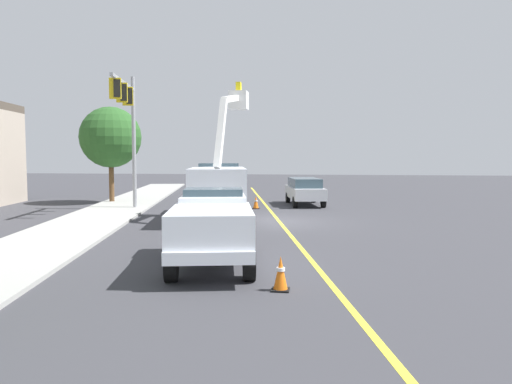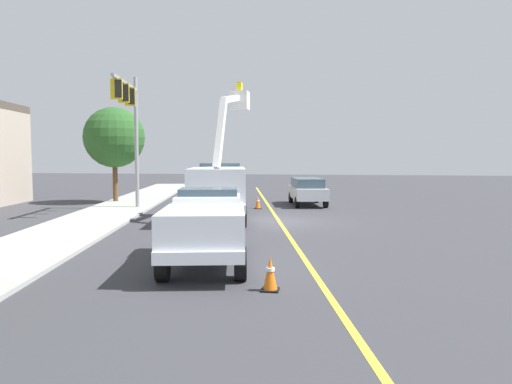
% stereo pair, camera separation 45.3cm
% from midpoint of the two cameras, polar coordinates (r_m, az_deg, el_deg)
% --- Properties ---
extents(ground, '(120.00, 120.00, 0.00)m').
position_cam_midpoint_polar(ground, '(22.58, 2.20, -3.53)').
color(ground, '#38383D').
extents(sidewalk_far_side, '(59.52, 15.44, 0.12)m').
position_cam_midpoint_polar(sidewalk_far_side, '(23.39, -19.74, -3.36)').
color(sidewalk_far_side, '#9E9E99').
rests_on(sidewalk_far_side, ground).
extents(lane_centre_stripe, '(49.04, 10.08, 0.01)m').
position_cam_midpoint_polar(lane_centre_stripe, '(22.58, 2.20, -3.52)').
color(lane_centre_stripe, yellow).
rests_on(lane_centre_stripe, ground).
extents(utility_bucket_truck, '(8.53, 4.08, 6.75)m').
position_cam_midpoint_polar(utility_bucket_truck, '(23.59, -5.01, 0.71)').
color(utility_bucket_truck, white).
rests_on(utility_bucket_truck, ground).
extents(service_pickup_truck, '(5.91, 3.17, 2.06)m').
position_cam_midpoint_polar(service_pickup_truck, '(13.58, -6.15, -3.94)').
color(service_pickup_truck, white).
rests_on(service_pickup_truck, ground).
extents(passing_minivan, '(5.08, 2.81, 1.69)m').
position_cam_midpoint_polar(passing_minivan, '(30.44, 5.36, 0.29)').
color(passing_minivan, silver).
rests_on(passing_minivan, ground).
extents(traffic_cone_leading, '(0.40, 0.40, 0.79)m').
position_cam_midpoint_polar(traffic_cone_leading, '(11.06, 1.74, -9.64)').
color(traffic_cone_leading, black).
rests_on(traffic_cone_leading, ground).
extents(traffic_cone_mid_front, '(0.40, 0.40, 0.76)m').
position_cam_midpoint_polar(traffic_cone_mid_front, '(28.10, -0.47, -1.24)').
color(traffic_cone_mid_front, black).
rests_on(traffic_cone_mid_front, ground).
extents(traffic_signal_mast, '(5.23, 1.28, 7.58)m').
position_cam_midpoint_polar(traffic_signal_mast, '(27.18, -15.40, 8.87)').
color(traffic_signal_mast, gray).
rests_on(traffic_signal_mast, ground).
extents(street_tree_right, '(3.95, 3.95, 6.28)m').
position_cam_midpoint_polar(street_tree_right, '(32.92, -17.22, 6.19)').
color(street_tree_right, brown).
rests_on(street_tree_right, ground).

